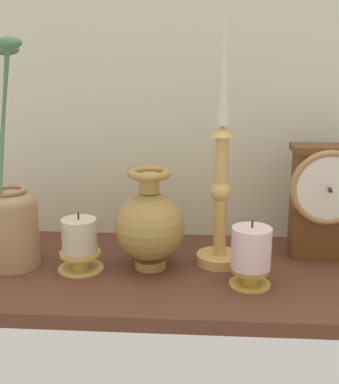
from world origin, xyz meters
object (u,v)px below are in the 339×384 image
object	(u,v)px
pillar_candle_near_clock	(80,244)
brass_vase_jar	(12,218)
mantel_clock	(324,199)
candlestick_tall_left	(221,182)
pillar_candle_front	(251,254)
brass_vase_bulbous	(150,224)

from	to	relation	value
pillar_candle_near_clock	brass_vase_jar	bearing A→B (deg)	175.00
mantel_clock	candlestick_tall_left	distance (cm)	19.89
mantel_clock	pillar_candle_near_clock	size ratio (longest dim) A/B	2.01
brass_vase_jar	pillar_candle_front	size ratio (longest dim) A/B	3.53
brass_vase_jar	pillar_candle_near_clock	bearing A→B (deg)	-5.00
brass_vase_bulbous	pillar_candle_near_clock	xyz separation A→B (cm)	(-12.17, -2.17, -3.35)
mantel_clock	brass_vase_jar	size ratio (longest dim) A/B	0.53
brass_vase_jar	pillar_candle_front	distance (cm)	41.89
candlestick_tall_left	brass_vase_jar	world-z (taller)	candlestick_tall_left
candlestick_tall_left	pillar_candle_front	distance (cm)	14.00
pillar_candle_front	pillar_candle_near_clock	bearing A→B (deg)	171.45
brass_vase_jar	pillar_candle_near_clock	xyz separation A→B (cm)	(12.17, -1.06, -4.13)
brass_vase_bulbous	pillar_candle_front	distance (cm)	18.46
brass_vase_jar	pillar_candle_front	bearing A→B (deg)	-7.51
pillar_candle_front	brass_vase_jar	bearing A→B (deg)	172.49
pillar_candle_near_clock	pillar_candle_front	bearing A→B (deg)	-8.55
mantel_clock	pillar_candle_near_clock	world-z (taller)	mantel_clock
brass_vase_jar	pillar_candle_front	world-z (taller)	brass_vase_jar
brass_vase_bulbous	candlestick_tall_left	bearing A→B (deg)	10.11
pillar_candle_near_clock	mantel_clock	bearing A→B (deg)	11.46
mantel_clock	brass_vase_bulbous	size ratio (longest dim) A/B	1.18
brass_vase_bulbous	pillar_candle_front	xyz separation A→B (cm)	(17.05, -6.56, -2.66)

